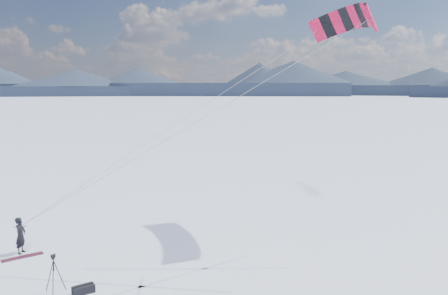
{
  "coord_description": "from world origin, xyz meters",
  "views": [
    {
      "loc": [
        7.36,
        -13.87,
        7.23
      ],
      "look_at": [
        7.5,
        6.9,
        4.27
      ],
      "focal_mm": 35.0,
      "sensor_mm": 36.0,
      "label": 1
    }
  ],
  "objects_px": {
    "tripod": "(54,268)",
    "gear_bag_a": "(83,289)",
    "snowkiter": "(22,253)",
    "snowboard": "(23,257)"
  },
  "relations": [
    {
      "from": "tripod",
      "to": "gear_bag_a",
      "type": "height_order",
      "value": "tripod"
    },
    {
      "from": "snowkiter",
      "to": "snowboard",
      "type": "bearing_deg",
      "value": -149.86
    },
    {
      "from": "snowboard",
      "to": "gear_bag_a",
      "type": "relative_size",
      "value": 2.02
    },
    {
      "from": "snowboard",
      "to": "gear_bag_a",
      "type": "height_order",
      "value": "gear_bag_a"
    },
    {
      "from": "snowboard",
      "to": "snowkiter",
      "type": "bearing_deg",
      "value": 81.83
    },
    {
      "from": "snowkiter",
      "to": "gear_bag_a",
      "type": "xyz_separation_m",
      "value": [
        3.85,
        -3.72,
        0.15
      ]
    },
    {
      "from": "snowboard",
      "to": "tripod",
      "type": "distance_m",
      "value": 4.21
    },
    {
      "from": "snowkiter",
      "to": "tripod",
      "type": "height_order",
      "value": "tripod"
    },
    {
      "from": "snowboard",
      "to": "gear_bag_a",
      "type": "xyz_separation_m",
      "value": [
        3.6,
        -3.25,
        0.13
      ]
    },
    {
      "from": "snowkiter",
      "to": "gear_bag_a",
      "type": "relative_size",
      "value": 1.96
    }
  ]
}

